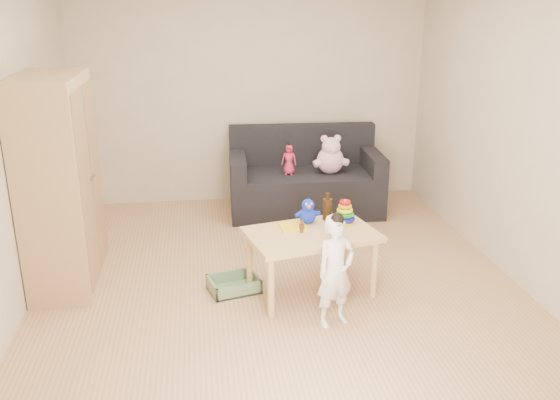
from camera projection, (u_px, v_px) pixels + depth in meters
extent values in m
plane|color=tan|center=(278.00, 282.00, 5.05)|extent=(4.50, 4.50, 0.00)
plane|color=beige|center=(251.00, 89.00, 6.73)|extent=(4.00, 0.00, 4.00)
plane|color=beige|center=(351.00, 247.00, 2.52)|extent=(4.00, 0.00, 4.00)
plane|color=beige|center=(9.00, 141.00, 4.35)|extent=(0.00, 4.50, 4.50)
plane|color=beige|center=(518.00, 125.00, 4.89)|extent=(0.00, 4.50, 4.50)
cube|color=tan|center=(59.00, 184.00, 4.78)|extent=(0.48, 0.97, 1.74)
cube|color=black|center=(305.00, 191.00, 6.62)|extent=(1.70, 0.90, 0.47)
cube|color=#D9B077|center=(311.00, 262.00, 4.79)|extent=(1.12, 0.85, 0.53)
imported|color=white|center=(336.00, 273.00, 4.28)|extent=(0.36, 0.30, 0.83)
imported|color=#D62852|center=(289.00, 160.00, 6.39)|extent=(0.19, 0.15, 0.32)
cylinder|color=#D3C30B|center=(344.00, 222.00, 4.90)|extent=(0.16, 0.16, 0.02)
cylinder|color=silver|center=(345.00, 211.00, 4.86)|extent=(0.02, 0.02, 0.19)
torus|color=#130DDA|center=(345.00, 218.00, 4.89)|extent=(0.17, 0.17, 0.04)
torus|color=#158923|center=(345.00, 214.00, 4.87)|extent=(0.16, 0.16, 0.04)
torus|color=#E2FF0D|center=(345.00, 210.00, 4.86)|extent=(0.13, 0.13, 0.04)
torus|color=#EEA80C|center=(345.00, 206.00, 4.85)|extent=(0.11, 0.11, 0.03)
torus|color=red|center=(345.00, 202.00, 4.84)|extent=(0.09, 0.09, 0.03)
cylinder|color=black|center=(327.00, 209.00, 4.94)|extent=(0.08, 0.08, 0.18)
cylinder|color=black|center=(328.00, 197.00, 4.91)|extent=(0.04, 0.04, 0.05)
cylinder|color=black|center=(328.00, 194.00, 4.90)|extent=(0.04, 0.04, 0.01)
cube|color=yellow|center=(293.00, 226.00, 4.80)|extent=(0.22, 0.22, 0.02)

